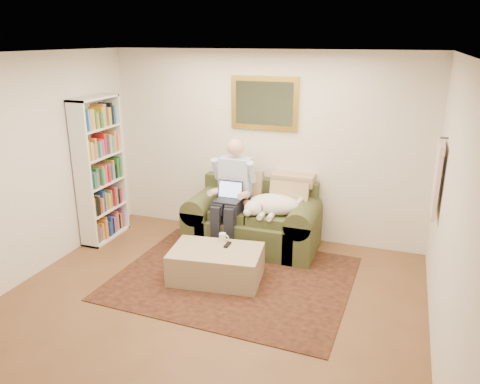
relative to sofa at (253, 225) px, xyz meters
The scene contains 12 objects.
room_shell 1.94m from the sofa, 89.81° to the right, with size 4.51×5.00×2.61m.
rug 1.01m from the sofa, 86.00° to the right, with size 2.71×2.17×0.01m, color black.
sofa is the anchor object (origin of this frame).
seated_man 0.53m from the sofa, 148.55° to the right, with size 0.58×0.83×1.48m, color #8C99D8, non-canonical shape.
laptop 0.59m from the sofa, 138.98° to the right, with size 0.34×0.27×0.25m.
sleeping_dog 0.49m from the sofa, 15.74° to the right, with size 0.72×0.46×0.27m, color white, non-canonical shape.
ottoman 1.06m from the sofa, 96.34° to the right, with size 1.05×0.67×0.38m, color tan.
coffee_mug 0.81m from the sofa, 99.61° to the right, with size 0.08×0.08×0.10m, color white.
tv_remote 0.90m from the sofa, 92.02° to the right, with size 0.05×0.15×0.02m, color black.
bookshelf 2.25m from the sofa, 168.62° to the right, with size 0.28×0.80×2.00m, color white, non-canonical shape.
wall_mirror 1.66m from the sofa, 90.00° to the left, with size 0.94×0.04×0.72m.
hanging_shirt 2.47m from the sofa, 10.87° to the right, with size 0.06×0.52×0.90m, color beige, non-canonical shape.
Camera 1 is at (1.80, -3.62, 2.75)m, focal length 35.00 mm.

